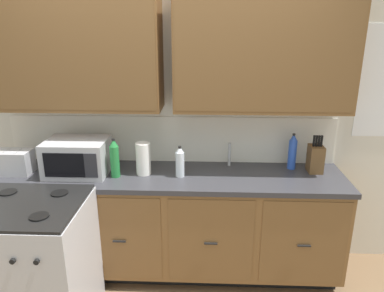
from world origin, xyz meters
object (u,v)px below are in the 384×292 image
at_px(paper_towel_roll, 143,159).
at_px(bottle_clear, 180,162).
at_px(bottle_blue, 292,152).
at_px(bottle_green, 115,158).
at_px(microwave, 77,157).
at_px(stove_range, 33,266).
at_px(knife_block, 315,158).
at_px(toaster, 14,162).

xyz_separation_m(paper_towel_roll, bottle_clear, (0.29, -0.04, -0.01)).
distance_m(bottle_blue, bottle_green, 1.44).
height_order(microwave, paper_towel_roll, microwave).
distance_m(microwave, bottle_blue, 1.74).
xyz_separation_m(stove_range, knife_block, (2.06, 0.73, 0.55)).
relative_size(bottle_blue, bottle_green, 0.96).
height_order(stove_range, toaster, toaster).
distance_m(bottle_blue, bottle_clear, 0.94).
distance_m(knife_block, bottle_clear, 1.10).
xyz_separation_m(stove_range, bottle_blue, (1.89, 0.80, 0.58)).
height_order(toaster, knife_block, knife_block).
xyz_separation_m(bottle_blue, bottle_clear, (-0.91, -0.21, -0.03)).
height_order(bottle_blue, bottle_green, bottle_green).
xyz_separation_m(microwave, bottle_clear, (0.82, -0.03, -0.02)).
relative_size(microwave, paper_towel_roll, 1.85).
distance_m(microwave, paper_towel_roll, 0.52).
height_order(stove_range, bottle_blue, bottle_blue).
relative_size(microwave, bottle_green, 1.53).
xyz_separation_m(toaster, bottle_green, (0.83, -0.03, 0.06)).
height_order(microwave, toaster, microwave).
xyz_separation_m(knife_block, bottle_blue, (-0.17, 0.06, 0.03)).
distance_m(knife_block, bottle_blue, 0.19).
bearing_deg(paper_towel_roll, bottle_blue, 7.92).
distance_m(bottle_clear, bottle_green, 0.51).
distance_m(toaster, knife_block, 2.42).
bearing_deg(stove_range, knife_block, 19.60).
distance_m(stove_range, bottle_blue, 2.13).
relative_size(paper_towel_roll, bottle_clear, 1.04).
relative_size(microwave, bottle_blue, 1.59).
bearing_deg(bottle_clear, bottle_blue, 12.74).
height_order(stove_range, paper_towel_roll, paper_towel_roll).
bearing_deg(bottle_blue, bottle_clear, -167.26).
bearing_deg(bottle_green, stove_range, -129.87).
bearing_deg(toaster, knife_block, 3.28).
relative_size(paper_towel_roll, bottle_blue, 0.86).
distance_m(toaster, bottle_blue, 2.25).
xyz_separation_m(toaster, knife_block, (2.42, 0.14, 0.02)).
bearing_deg(bottle_green, knife_block, 6.16).
bearing_deg(bottle_green, microwave, 170.61).
bearing_deg(bottle_clear, microwave, 178.23).
xyz_separation_m(stove_range, bottle_clear, (0.98, 0.59, 0.55)).
relative_size(knife_block, bottle_green, 0.99).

